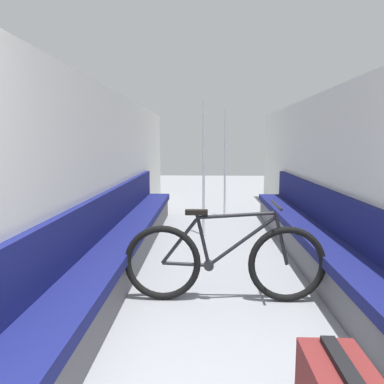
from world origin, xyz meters
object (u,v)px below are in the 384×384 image
(bicycle, at_px, (224,262))
(bench_seat_row_right, at_px, (316,241))
(bench_seat_row_left, at_px, (125,239))
(grab_pole_far, at_px, (204,171))
(grab_pole_near, at_px, (225,165))

(bicycle, bearing_deg, bench_seat_row_right, 36.86)
(bench_seat_row_right, bearing_deg, bench_seat_row_left, 180.00)
(grab_pole_far, bearing_deg, bicycle, -85.28)
(bench_seat_row_left, xyz_separation_m, grab_pole_far, (0.93, 1.36, 0.71))
(bicycle, xyz_separation_m, grab_pole_near, (0.20, 3.79, 0.63))
(bench_seat_row_left, bearing_deg, bicycle, -42.36)
(bench_seat_row_left, bearing_deg, grab_pole_far, 55.64)
(grab_pole_near, bearing_deg, bench_seat_row_right, -71.56)
(bicycle, bearing_deg, grab_pole_near, 81.39)
(bench_seat_row_left, bearing_deg, grab_pole_near, 64.47)
(grab_pole_far, bearing_deg, bench_seat_row_left, -124.36)
(bicycle, height_order, grab_pole_near, grab_pole_near)
(bicycle, relative_size, grab_pole_far, 0.89)
(bench_seat_row_right, xyz_separation_m, grab_pole_far, (-1.31, 1.36, 0.71))
(bench_seat_row_left, bearing_deg, bench_seat_row_right, 0.00)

